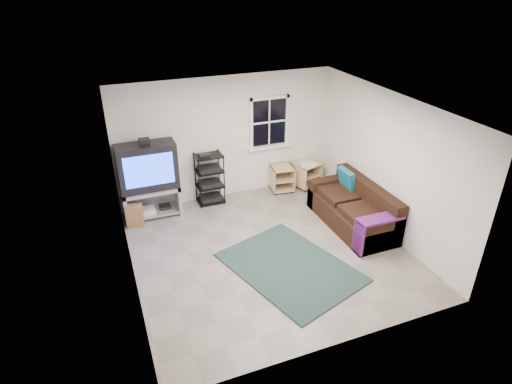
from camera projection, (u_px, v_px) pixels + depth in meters
name	position (u px, v px, depth m)	size (l,w,h in m)	color
room	(269.00, 125.00, 9.07)	(4.60, 4.62, 4.60)	gray
tv_unit	(148.00, 174.00, 8.27)	(1.11, 0.56, 1.64)	#9FA0A7
av_rack	(210.00, 182.00, 8.92)	(0.56, 0.41, 1.12)	black
side_table_left	(281.00, 177.00, 9.53)	(0.54, 0.54, 0.57)	#D4B582
side_table_right	(305.00, 172.00, 9.68)	(0.65, 0.65, 0.60)	#D4B582
sofa	(354.00, 210.00, 8.20)	(0.89, 2.01, 0.92)	black
shag_rug	(290.00, 267.00, 7.14)	(1.60, 2.20, 0.03)	black
paper_bag	(135.00, 216.00, 8.21)	(0.31, 0.20, 0.44)	olive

